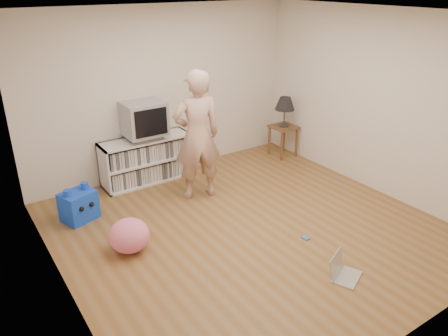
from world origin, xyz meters
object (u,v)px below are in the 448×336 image
object	(u,v)px
media_unit	(146,159)
person	(197,136)
crt_tv	(144,118)
laptop	(342,271)
plush_blue	(79,205)
side_table	(283,133)
table_lamp	(285,104)
dvd_deck	(145,136)
plush_pink	(129,236)

from	to	relation	value
media_unit	person	bearing A→B (deg)	-66.51
media_unit	crt_tv	size ratio (longest dim) A/B	2.33
laptop	plush_blue	size ratio (longest dim) A/B	0.86
crt_tv	laptop	world-z (taller)	crt_tv
side_table	table_lamp	distance (m)	0.53
media_unit	person	distance (m)	1.14
dvd_deck	crt_tv	distance (m)	0.29
table_lamp	person	world-z (taller)	person
crt_tv	table_lamp	distance (m)	2.48
media_unit	laptop	size ratio (longest dim) A/B	3.23
dvd_deck	crt_tv	bearing A→B (deg)	-90.00
crt_tv	side_table	bearing A→B (deg)	-8.52
laptop	dvd_deck	bearing A→B (deg)	77.35
side_table	person	world-z (taller)	person
crt_tv	plush_pink	xyz separation A→B (m)	(-0.99, -1.64, -0.82)
dvd_deck	crt_tv	xyz separation A→B (m)	(-0.00, -0.00, 0.29)
media_unit	plush_pink	bearing A→B (deg)	-120.71
plush_pink	laptop	bearing A→B (deg)	-45.36
dvd_deck	person	distance (m)	0.99
person	laptop	size ratio (longest dim) A/B	4.27
media_unit	table_lamp	distance (m)	2.55
crt_tv	table_lamp	world-z (taller)	crt_tv
media_unit	table_lamp	size ratio (longest dim) A/B	2.72
side_table	media_unit	bearing A→B (deg)	171.05
dvd_deck	plush_pink	distance (m)	1.99
plush_blue	plush_pink	size ratio (longest dim) A/B	1.07
side_table	plush_pink	distance (m)	3.67
media_unit	laptop	distance (m)	3.46
media_unit	table_lamp	xyz separation A→B (m)	(2.45, -0.39, 0.59)
side_table	person	distance (m)	2.18
media_unit	dvd_deck	distance (m)	0.39
dvd_deck	laptop	bearing A→B (deg)	-78.17
table_lamp	plush_blue	bearing A→B (deg)	-176.38
person	laptop	distance (m)	2.64
laptop	plush_blue	distance (m)	3.38
plush_pink	plush_blue	bearing A→B (deg)	104.35
table_lamp	laptop	xyz separation A→B (m)	(-1.74, -2.99, -0.88)
crt_tv	plush_pink	bearing A→B (deg)	-121.00
side_table	plush_pink	world-z (taller)	side_table
laptop	plush_blue	bearing A→B (deg)	100.92
dvd_deck	plush_blue	size ratio (longest dim) A/B	0.89
person	plush_blue	size ratio (longest dim) A/B	3.67
side_table	laptop	size ratio (longest dim) A/B	1.27
plush_blue	plush_pink	world-z (taller)	plush_blue
dvd_deck	table_lamp	distance (m)	2.48
media_unit	table_lamp	world-z (taller)	table_lamp
dvd_deck	table_lamp	world-z (taller)	table_lamp
plush_blue	crt_tv	bearing A→B (deg)	6.03
side_table	plush_blue	xyz separation A→B (m)	(-3.70, -0.23, -0.21)
plush_pink	media_unit	bearing A→B (deg)	59.29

